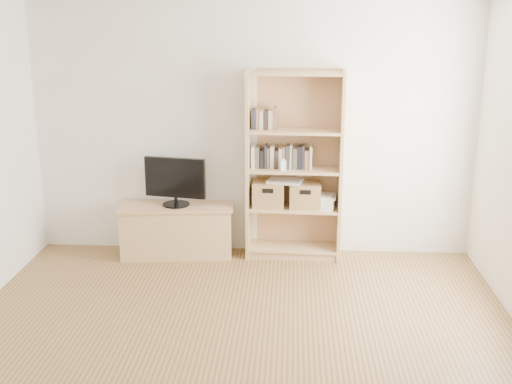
# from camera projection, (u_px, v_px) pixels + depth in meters

# --- Properties ---
(floor) EXTENTS (4.50, 5.00, 0.01)m
(floor) POSITION_uv_depth(u_px,v_px,m) (231.00, 378.00, 4.47)
(floor) COLOR brown
(floor) RESTS_ON ground
(back_wall) EXTENTS (4.50, 0.02, 2.60)m
(back_wall) POSITION_uv_depth(u_px,v_px,m) (253.00, 129.00, 6.51)
(back_wall) COLOR silver
(back_wall) RESTS_ON floor
(tv_stand) EXTENTS (1.16, 0.53, 0.52)m
(tv_stand) POSITION_uv_depth(u_px,v_px,m) (177.00, 231.00, 6.64)
(tv_stand) COLOR tan
(tv_stand) RESTS_ON floor
(bookshelf) EXTENTS (0.97, 0.37, 1.91)m
(bookshelf) POSITION_uv_depth(u_px,v_px,m) (294.00, 166.00, 6.42)
(bookshelf) COLOR tan
(bookshelf) RESTS_ON floor
(television) EXTENTS (0.63, 0.16, 0.50)m
(television) POSITION_uv_depth(u_px,v_px,m) (175.00, 182.00, 6.49)
(television) COLOR black
(television) RESTS_ON tv_stand
(books_row_mid) EXTENTS (0.88, 0.23, 0.23)m
(books_row_mid) POSITION_uv_depth(u_px,v_px,m) (294.00, 157.00, 6.41)
(books_row_mid) COLOR beige
(books_row_mid) RESTS_ON bookshelf
(books_row_upper) EXTENTS (0.42, 0.18, 0.22)m
(books_row_upper) POSITION_uv_depth(u_px,v_px,m) (274.00, 118.00, 6.33)
(books_row_upper) COLOR beige
(books_row_upper) RESTS_ON bookshelf
(baby_monitor) EXTENTS (0.06, 0.04, 0.10)m
(baby_monitor) POSITION_uv_depth(u_px,v_px,m) (283.00, 166.00, 6.32)
(baby_monitor) COLOR white
(baby_monitor) RESTS_ON bookshelf
(basket_left) EXTENTS (0.32, 0.27, 0.26)m
(basket_left) POSITION_uv_depth(u_px,v_px,m) (269.00, 194.00, 6.52)
(basket_left) COLOR #9E7C47
(basket_left) RESTS_ON bookshelf
(basket_right) EXTENTS (0.32, 0.26, 0.26)m
(basket_right) POSITION_uv_depth(u_px,v_px,m) (305.00, 195.00, 6.49)
(basket_right) COLOR #9E7C47
(basket_right) RESTS_ON bookshelf
(laptop) EXTENTS (0.38, 0.30, 0.03)m
(laptop) POSITION_uv_depth(u_px,v_px,m) (285.00, 181.00, 6.46)
(laptop) COLOR silver
(laptop) RESTS_ON basket_left
(magazine_stack) EXTENTS (0.21, 0.27, 0.11)m
(magazine_stack) POSITION_uv_depth(u_px,v_px,m) (326.00, 202.00, 6.49)
(magazine_stack) COLOR silver
(magazine_stack) RESTS_ON bookshelf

